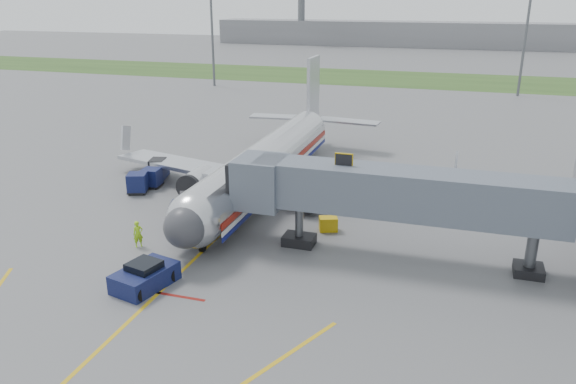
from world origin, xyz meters
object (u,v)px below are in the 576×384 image
(airliner, at_px, (267,162))
(baggage_tug, at_px, (158,170))
(belt_loader, at_px, (186,225))
(ramp_worker, at_px, (138,234))
(pushback_tug, at_px, (145,276))

(airliner, height_order, baggage_tug, airliner)
(belt_loader, bearing_deg, ramp_worker, -120.47)
(airliner, bearing_deg, belt_loader, -103.94)
(airliner, bearing_deg, ramp_worker, -108.19)
(baggage_tug, distance_m, ramp_worker, 15.44)
(ramp_worker, bearing_deg, pushback_tug, -99.34)
(belt_loader, relative_size, ramp_worker, 2.57)
(pushback_tug, xyz_separation_m, belt_loader, (-1.47, 8.13, -0.09))
(airliner, xyz_separation_m, baggage_tug, (-11.02, 0.11, -1.79))
(airliner, bearing_deg, pushback_tug, -93.54)
(pushback_tug, relative_size, baggage_tug, 1.42)
(pushback_tug, distance_m, ramp_worker, 5.92)
(baggage_tug, height_order, belt_loader, belt_loader)
(pushback_tug, bearing_deg, airliner, 86.46)
(belt_loader, xyz_separation_m, ramp_worker, (-1.94, -3.29, 0.37))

